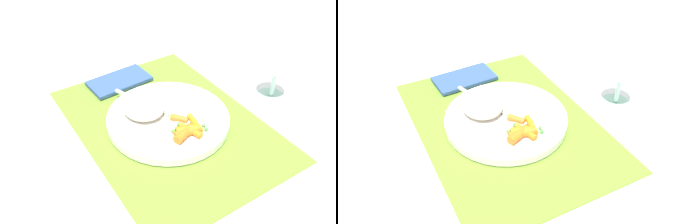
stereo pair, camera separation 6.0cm
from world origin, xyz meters
TOP-DOWN VIEW (x-y plane):
  - ground_plane at (0.00, 0.00)m, footprint 2.40×2.40m
  - placemat at (0.00, 0.00)m, footprint 0.49×0.35m
  - plate at (0.00, 0.00)m, footprint 0.25×0.25m
  - rice_mound at (-0.04, -0.04)m, footprint 0.10×0.09m
  - carrot_portion at (0.06, 0.00)m, footprint 0.09×0.07m
  - pea_scatter at (0.05, 0.00)m, footprint 0.08×0.08m
  - fork at (-0.02, -0.01)m, footprint 0.19×0.08m
  - wine_glass at (0.04, 0.26)m, footprint 0.07×0.07m
  - napkin at (-0.19, -0.02)m, footprint 0.09×0.15m

SIDE VIEW (x-z plane):
  - ground_plane at x=0.00m, z-range 0.00..0.00m
  - placemat at x=0.00m, z-range 0.00..0.01m
  - napkin at x=-0.19m, z-range 0.01..0.01m
  - plate at x=0.00m, z-range 0.01..0.02m
  - fork at x=-0.02m, z-range 0.02..0.03m
  - pea_scatter at x=0.05m, z-range 0.02..0.03m
  - carrot_portion at x=0.06m, z-range 0.02..0.04m
  - rice_mound at x=-0.04m, z-range 0.02..0.05m
  - wine_glass at x=0.04m, z-range 0.03..0.19m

